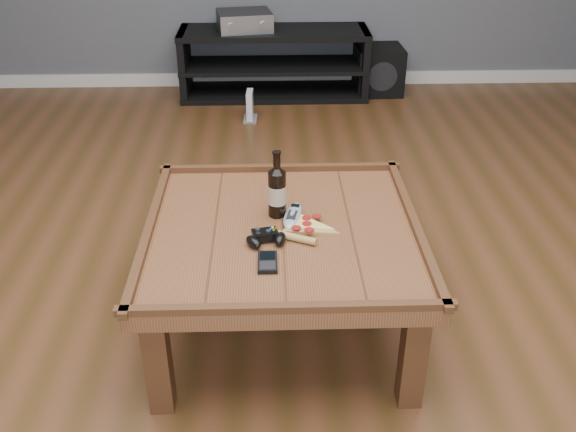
{
  "coord_description": "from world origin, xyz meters",
  "views": [
    {
      "loc": [
        -0.04,
        -2.01,
        1.66
      ],
      "look_at": [
        0.02,
        -0.03,
        0.52
      ],
      "focal_mm": 40.0,
      "sensor_mm": 36.0,
      "label": 1
    }
  ],
  "objects_px": {
    "game_controller": "(266,238)",
    "smartphone": "(268,262)",
    "coffee_table": "(283,242)",
    "pizza_slice": "(305,228)",
    "av_receiver": "(244,21)",
    "beer_bottle": "(277,190)",
    "game_console": "(250,107)",
    "remote_control": "(293,215)",
    "media_console": "(274,64)",
    "subwoofer": "(378,70)"
  },
  "relations": [
    {
      "from": "media_console",
      "to": "beer_bottle",
      "type": "relative_size",
      "value": 5.35
    },
    {
      "from": "coffee_table",
      "to": "smartphone",
      "type": "height_order",
      "value": "coffee_table"
    },
    {
      "from": "coffee_table",
      "to": "remote_control",
      "type": "xyz_separation_m",
      "value": [
        0.04,
        0.07,
        0.07
      ]
    },
    {
      "from": "subwoofer",
      "to": "av_receiver",
      "type": "bearing_deg",
      "value": -178.83
    },
    {
      "from": "beer_bottle",
      "to": "game_console",
      "type": "relative_size",
      "value": 1.27
    },
    {
      "from": "pizza_slice",
      "to": "av_receiver",
      "type": "bearing_deg",
      "value": 120.94
    },
    {
      "from": "coffee_table",
      "to": "game_console",
      "type": "bearing_deg",
      "value": 94.49
    },
    {
      "from": "coffee_table",
      "to": "pizza_slice",
      "type": "bearing_deg",
      "value": -10.09
    },
    {
      "from": "beer_bottle",
      "to": "game_console",
      "type": "distance_m",
      "value": 2.19
    },
    {
      "from": "remote_control",
      "to": "subwoofer",
      "type": "height_order",
      "value": "remote_control"
    },
    {
      "from": "game_controller",
      "to": "smartphone",
      "type": "bearing_deg",
      "value": -99.19
    },
    {
      "from": "remote_control",
      "to": "game_console",
      "type": "height_order",
      "value": "remote_control"
    },
    {
      "from": "game_controller",
      "to": "pizza_slice",
      "type": "bearing_deg",
      "value": 18.92
    },
    {
      "from": "game_console",
      "to": "game_controller",
      "type": "bearing_deg",
      "value": -84.71
    },
    {
      "from": "coffee_table",
      "to": "remote_control",
      "type": "height_order",
      "value": "remote_control"
    },
    {
      "from": "game_controller",
      "to": "remote_control",
      "type": "bearing_deg",
      "value": 47.53
    },
    {
      "from": "game_controller",
      "to": "game_console",
      "type": "height_order",
      "value": "game_controller"
    },
    {
      "from": "media_console",
      "to": "remote_control",
      "type": "distance_m",
      "value": 2.69
    },
    {
      "from": "av_receiver",
      "to": "subwoofer",
      "type": "height_order",
      "value": "av_receiver"
    },
    {
      "from": "game_controller",
      "to": "media_console",
      "type": "bearing_deg",
      "value": 77.53
    },
    {
      "from": "remote_control",
      "to": "av_receiver",
      "type": "height_order",
      "value": "av_receiver"
    },
    {
      "from": "coffee_table",
      "to": "game_controller",
      "type": "xyz_separation_m",
      "value": [
        -0.06,
        -0.1,
        0.08
      ]
    },
    {
      "from": "smartphone",
      "to": "pizza_slice",
      "type": "bearing_deg",
      "value": 57.34
    },
    {
      "from": "coffee_table",
      "to": "av_receiver",
      "type": "xyz_separation_m",
      "value": [
        -0.21,
        2.75,
        0.18
      ]
    },
    {
      "from": "subwoofer",
      "to": "game_console",
      "type": "distance_m",
      "value": 1.13
    },
    {
      "from": "pizza_slice",
      "to": "game_console",
      "type": "height_order",
      "value": "pizza_slice"
    },
    {
      "from": "coffee_table",
      "to": "game_console",
      "type": "relative_size",
      "value": 4.98
    },
    {
      "from": "pizza_slice",
      "to": "smartphone",
      "type": "height_order",
      "value": "pizza_slice"
    },
    {
      "from": "beer_bottle",
      "to": "av_receiver",
      "type": "distance_m",
      "value": 2.65
    },
    {
      "from": "av_receiver",
      "to": "coffee_table",
      "type": "bearing_deg",
      "value": -95.31
    },
    {
      "from": "beer_bottle",
      "to": "subwoofer",
      "type": "relative_size",
      "value": 0.72
    },
    {
      "from": "media_console",
      "to": "subwoofer",
      "type": "height_order",
      "value": "media_console"
    },
    {
      "from": "coffee_table",
      "to": "pizza_slice",
      "type": "xyz_separation_m",
      "value": [
        0.08,
        -0.01,
        0.07
      ]
    },
    {
      "from": "coffee_table",
      "to": "beer_bottle",
      "type": "xyz_separation_m",
      "value": [
        -0.02,
        0.1,
        0.16
      ]
    },
    {
      "from": "subwoofer",
      "to": "game_controller",
      "type": "bearing_deg",
      "value": -108.43
    },
    {
      "from": "coffee_table",
      "to": "subwoofer",
      "type": "height_order",
      "value": "coffee_table"
    },
    {
      "from": "pizza_slice",
      "to": "subwoofer",
      "type": "relative_size",
      "value": 0.84
    },
    {
      "from": "beer_bottle",
      "to": "game_console",
      "type": "bearing_deg",
      "value": 94.21
    },
    {
      "from": "coffee_table",
      "to": "smartphone",
      "type": "xyz_separation_m",
      "value": [
        -0.06,
        -0.23,
        0.07
      ]
    },
    {
      "from": "coffee_table",
      "to": "smartphone",
      "type": "bearing_deg",
      "value": -103.78
    },
    {
      "from": "coffee_table",
      "to": "game_controller",
      "type": "height_order",
      "value": "game_controller"
    },
    {
      "from": "media_console",
      "to": "game_console",
      "type": "relative_size",
      "value": 6.77
    },
    {
      "from": "smartphone",
      "to": "beer_bottle",
      "type": "bearing_deg",
      "value": 83.39
    },
    {
      "from": "remote_control",
      "to": "av_receiver",
      "type": "xyz_separation_m",
      "value": [
        -0.25,
        2.68,
        0.1
      ]
    },
    {
      "from": "smartphone",
      "to": "media_console",
      "type": "bearing_deg",
      "value": 88.88
    },
    {
      "from": "smartphone",
      "to": "subwoofer",
      "type": "distance_m",
      "value": 3.16
    },
    {
      "from": "remote_control",
      "to": "media_console",
      "type": "bearing_deg",
      "value": 103.14
    },
    {
      "from": "pizza_slice",
      "to": "av_receiver",
      "type": "distance_m",
      "value": 2.78
    },
    {
      "from": "pizza_slice",
      "to": "subwoofer",
      "type": "height_order",
      "value": "pizza_slice"
    },
    {
      "from": "coffee_table",
      "to": "beer_bottle",
      "type": "height_order",
      "value": "beer_bottle"
    }
  ]
}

